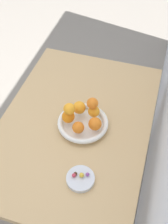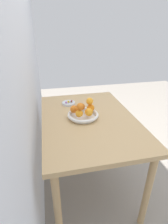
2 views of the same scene
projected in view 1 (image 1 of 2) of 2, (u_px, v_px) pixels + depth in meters
name	position (u px, v px, depth m)	size (l,w,h in m)	color
ground_plane	(78.00, 188.00, 2.00)	(6.00, 6.00, 0.00)	gray
dining_table	(76.00, 133.00, 1.51)	(1.10, 0.76, 0.74)	tan
fruit_bowl	(83.00, 123.00, 1.41)	(0.26, 0.26, 0.04)	white
candy_dish	(80.00, 179.00, 1.22)	(0.12, 0.12, 0.02)	silver
orange_0	(94.00, 111.00, 1.40)	(0.06, 0.06, 0.06)	orange
orange_1	(79.00, 108.00, 1.41)	(0.07, 0.07, 0.07)	orange
orange_2	(68.00, 117.00, 1.38)	(0.06, 0.06, 0.06)	orange
orange_3	(78.00, 128.00, 1.33)	(0.06, 0.06, 0.06)	orange
orange_4	(95.00, 124.00, 1.35)	(0.06, 0.06, 0.06)	orange
orange_5	(92.00, 103.00, 1.36)	(0.06, 0.06, 0.06)	orange
orange_6	(69.00, 109.00, 1.33)	(0.06, 0.06, 0.06)	orange
candy_ball_0	(75.00, 174.00, 1.22)	(0.02, 0.02, 0.02)	#472819
candy_ball_1	(88.00, 174.00, 1.21)	(0.02, 0.02, 0.02)	#8C4C99
candy_ball_2	(74.00, 175.00, 1.21)	(0.02, 0.02, 0.02)	#C6384C
candy_ball_3	(82.00, 175.00, 1.21)	(0.02, 0.02, 0.02)	gold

